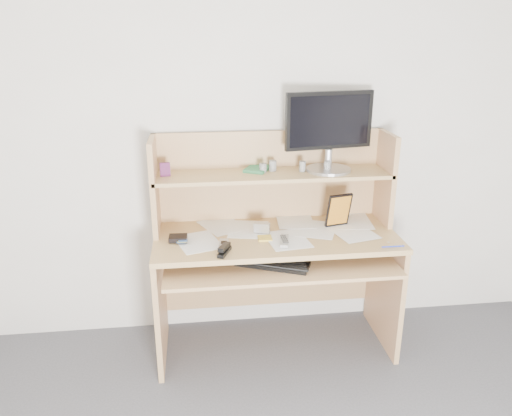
{
  "coord_description": "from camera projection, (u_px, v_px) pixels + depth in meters",
  "views": [
    {
      "loc": [
        -0.44,
        -1.15,
        1.87
      ],
      "look_at": [
        -0.12,
        1.43,
        0.94
      ],
      "focal_mm": 35.0,
      "sensor_mm": 36.0,
      "label": 1
    }
  ],
  "objects": [
    {
      "name": "blue_pen",
      "position": [
        393.0,
        247.0,
        2.7
      ],
      "size": [
        0.13,
        0.01,
        0.01
      ],
      "primitive_type": "cylinder",
      "rotation": [
        1.57,
        0.0,
        1.57
      ],
      "color": "#192FBD",
      "rests_on": "paper_clutter"
    },
    {
      "name": "wallet",
      "position": [
        178.0,
        238.0,
        2.79
      ],
      "size": [
        0.1,
        0.09,
        0.03
      ],
      "primitive_type": "cube",
      "rotation": [
        0.0,
        0.0,
        -0.04
      ],
      "color": "black",
      "rests_on": "paper_clutter"
    },
    {
      "name": "tv_remote",
      "position": [
        284.0,
        241.0,
        2.76
      ],
      "size": [
        0.08,
        0.17,
        0.02
      ],
      "primitive_type": "cube",
      "rotation": [
        0.0,
        0.0,
        -0.2
      ],
      "color": "gray",
      "rests_on": "paper_clutter"
    },
    {
      "name": "keyboard",
      "position": [
        273.0,
        263.0,
        2.73
      ],
      "size": [
        0.42,
        0.29,
        0.03
      ],
      "rotation": [
        0.0,
        0.0,
        -0.41
      ],
      "color": "black",
      "rests_on": "desk"
    },
    {
      "name": "stapler",
      "position": [
        224.0,
        249.0,
        2.63
      ],
      "size": [
        0.08,
        0.14,
        0.04
      ],
      "primitive_type": "cube",
      "rotation": [
        0.0,
        0.0,
        -0.39
      ],
      "color": "black",
      "rests_on": "paper_clutter"
    },
    {
      "name": "back_wall",
      "position": [
        269.0,
        138.0,
        3.01
      ],
      "size": [
        3.6,
        0.04,
        2.5
      ],
      "primitive_type": "cube",
      "color": "silver",
      "rests_on": "floor"
    },
    {
      "name": "monitor",
      "position": [
        329.0,
        129.0,
        2.89
      ],
      "size": [
        0.53,
        0.27,
        0.46
      ],
      "rotation": [
        0.0,
        0.0,
        0.16
      ],
      "color": "#AFB0B4",
      "rests_on": "desk"
    },
    {
      "name": "game_case",
      "position": [
        339.0,
        210.0,
        2.95
      ],
      "size": [
        0.15,
        0.05,
        0.21
      ],
      "primitive_type": "cube",
      "rotation": [
        0.0,
        0.0,
        0.23
      ],
      "color": "black",
      "rests_on": "paper_clutter"
    },
    {
      "name": "card_box",
      "position": [
        165.0,
        170.0,
        2.83
      ],
      "size": [
        0.06,
        0.03,
        0.08
      ],
      "primitive_type": "cube",
      "rotation": [
        0.0,
        0.0,
        0.16
      ],
      "color": "maroon",
      "rests_on": "desk"
    },
    {
      "name": "flip_phone",
      "position": [
        224.0,
        243.0,
        2.72
      ],
      "size": [
        0.06,
        0.1,
        0.02
      ],
      "primitive_type": "cube",
      "rotation": [
        0.0,
        0.0,
        -0.13
      ],
      "color": "#B4B4B6",
      "rests_on": "paper_clutter"
    },
    {
      "name": "chip_stack_b",
      "position": [
        302.0,
        166.0,
        2.92
      ],
      "size": [
        0.04,
        0.04,
        0.06
      ],
      "primitive_type": "cylinder",
      "rotation": [
        0.0,
        0.0,
        0.07
      ],
      "color": "silver",
      "rests_on": "desk"
    },
    {
      "name": "paper_clutter",
      "position": [
        276.0,
        234.0,
        2.88
      ],
      "size": [
        1.32,
        0.54,
        0.01
      ],
      "primitive_type": "cube",
      "color": "white",
      "rests_on": "desk"
    },
    {
      "name": "chip_stack_a",
      "position": [
        273.0,
        166.0,
        2.94
      ],
      "size": [
        0.05,
        0.05,
        0.06
      ],
      "primitive_type": "cylinder",
      "rotation": [
        0.0,
        0.0,
        -0.03
      ],
      "color": "black",
      "rests_on": "desk"
    },
    {
      "name": "shelf_book",
      "position": [
        257.0,
        169.0,
        2.96
      ],
      "size": [
        0.19,
        0.21,
        0.02
      ],
      "primitive_type": "cube",
      "rotation": [
        0.0,
        0.0,
        -0.46
      ],
      "color": "#307844",
      "rests_on": "desk"
    },
    {
      "name": "desk",
      "position": [
        274.0,
        238.0,
        2.97
      ],
      "size": [
        1.4,
        0.7,
        1.3
      ],
      "color": "tan",
      "rests_on": "floor"
    },
    {
      "name": "digital_camera",
      "position": [
        262.0,
        228.0,
        2.89
      ],
      "size": [
        0.1,
        0.06,
        0.06
      ],
      "primitive_type": "cube",
      "rotation": [
        0.0,
        0.0,
        -0.34
      ],
      "color": "#ACACAE",
      "rests_on": "paper_clutter"
    },
    {
      "name": "sticky_note_pad",
      "position": [
        265.0,
        238.0,
        2.82
      ],
      "size": [
        0.08,
        0.08,
        0.01
      ],
      "primitive_type": "cube",
      "rotation": [
        0.0,
        0.0,
        -0.02
      ],
      "color": "yellow",
      "rests_on": "desk"
    },
    {
      "name": "chip_stack_d",
      "position": [
        327.0,
        167.0,
        2.9
      ],
      "size": [
        0.05,
        0.05,
        0.07
      ],
      "primitive_type": "cylinder",
      "rotation": [
        0.0,
        0.0,
        0.35
      ],
      "color": "silver",
      "rests_on": "desk"
    },
    {
      "name": "chip_stack_c",
      "position": [
        263.0,
        168.0,
        2.91
      ],
      "size": [
        0.05,
        0.05,
        0.05
      ],
      "primitive_type": "cylinder",
      "rotation": [
        0.0,
        0.0,
        0.18
      ],
      "color": "black",
      "rests_on": "desk"
    }
  ]
}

